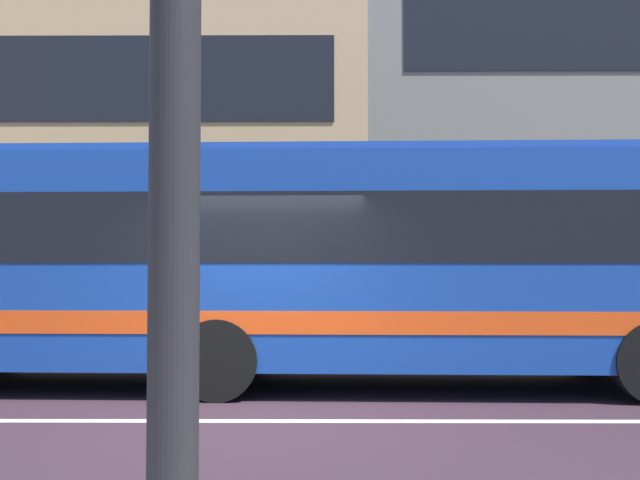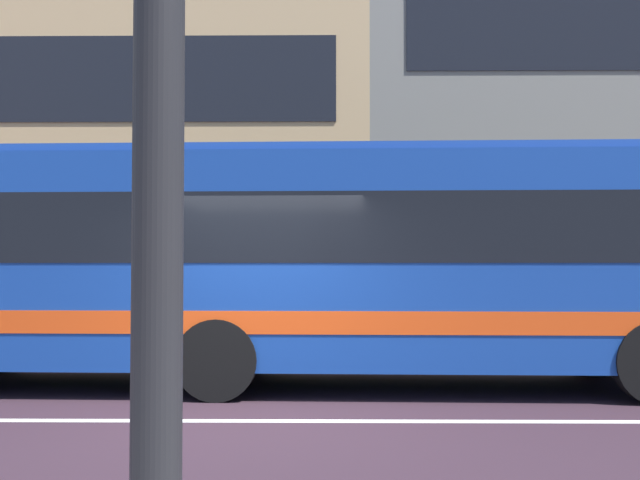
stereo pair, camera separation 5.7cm
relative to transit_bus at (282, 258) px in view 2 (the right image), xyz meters
name	(u,v)px [view 2 (the right image)]	position (x,y,z in m)	size (l,w,h in m)	color
ground_plane	(250,421)	(-0.20, -2.29, -1.76)	(160.00, 160.00, 0.00)	#31202A
lane_centre_line	(250,421)	(-0.20, -2.29, -1.75)	(60.00, 0.16, 0.01)	silver
hedge_row_far	(400,331)	(1.96, 3.60, -1.32)	(20.23, 1.10, 0.88)	#284924
apartment_block_left	(36,148)	(-9.04, 14.37, 3.78)	(21.46, 11.34, 11.08)	tan
transit_bus	(282,258)	(0.00, 0.00, 0.00)	(11.24, 2.85, 3.19)	#163F98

